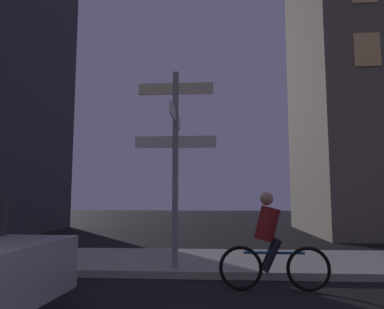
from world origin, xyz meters
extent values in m
cube|color=#9E9991|center=(0.00, 7.05, 0.07)|extent=(40.00, 3.04, 0.14)
cylinder|color=gray|center=(0.40, 5.84, 2.12)|extent=(0.12, 0.12, 3.96)
cube|color=beige|center=(0.40, 5.84, 3.75)|extent=(1.55, 0.03, 0.24)
cube|color=white|center=(0.40, 5.84, 3.16)|extent=(0.03, 1.74, 0.24)
cube|color=white|center=(0.40, 5.84, 2.64)|extent=(1.65, 0.03, 0.24)
cylinder|color=black|center=(-1.34, 3.42, 0.32)|extent=(0.65, 0.25, 0.64)
torus|color=black|center=(2.72, 4.76, 0.36)|extent=(0.72, 0.07, 0.72)
torus|color=black|center=(1.62, 4.78, 0.36)|extent=(0.72, 0.07, 0.72)
cylinder|color=#1959A5|center=(2.17, 4.77, 0.61)|extent=(1.00, 0.05, 0.04)
cylinder|color=maroon|center=(2.07, 4.77, 1.08)|extent=(0.45, 0.32, 0.61)
sphere|color=tan|center=(2.07, 4.77, 1.50)|extent=(0.22, 0.22, 0.22)
cylinder|color=black|center=(2.12, 4.86, 0.58)|extent=(0.34, 0.12, 0.55)
cylinder|color=black|center=(2.12, 4.68, 0.58)|extent=(0.34, 0.12, 0.55)
cube|color=#F2C672|center=(6.51, 11.21, 6.64)|extent=(0.90, 0.06, 1.20)
camera|label=1|loc=(1.23, -1.55, 1.53)|focal=34.58mm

